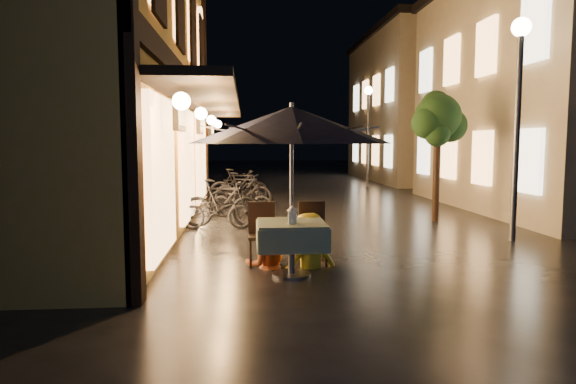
{
  "coord_description": "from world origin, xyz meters",
  "views": [
    {
      "loc": [
        -2.16,
        -7.44,
        1.92
      ],
      "look_at": [
        -1.52,
        0.34,
        1.15
      ],
      "focal_mm": 32.0,
      "sensor_mm": 36.0,
      "label": 1
    }
  ],
  "objects": [
    {
      "name": "bicycle_4",
      "position": [
        -2.41,
        7.02,
        0.43
      ],
      "size": [
        1.73,
        1.07,
        0.86
      ],
      "primitive_type": "imported",
      "rotation": [
        0.0,
        0.0,
        1.91
      ],
      "color": "black",
      "rests_on": "ground"
    },
    {
      "name": "cafe_chair_left",
      "position": [
        -1.92,
        0.48,
        0.54
      ],
      "size": [
        0.42,
        0.42,
        0.97
      ],
      "color": "black",
      "rests_on": "ground"
    },
    {
      "name": "bicycle_0",
      "position": [
        -2.81,
        3.8,
        0.42
      ],
      "size": [
        1.59,
        0.58,
        0.83
      ],
      "primitive_type": "imported",
      "rotation": [
        0.0,
        0.0,
        1.59
      ],
      "color": "black",
      "rests_on": "ground"
    },
    {
      "name": "west_building",
      "position": [
        -5.72,
        4.0,
        3.71
      ],
      "size": [
        5.9,
        11.4,
        7.4
      ],
      "color": "gold",
      "rests_on": "ground"
    },
    {
      "name": "cafe_table",
      "position": [
        -1.52,
        -0.26,
        0.59
      ],
      "size": [
        0.99,
        0.99,
        0.78
      ],
      "color": "#59595E",
      "rests_on": "ground"
    },
    {
      "name": "patio_umbrella",
      "position": [
        -1.52,
        -0.26,
        2.15
      ],
      "size": [
        2.87,
        2.87,
        2.46
      ],
      "color": "#59595E",
      "rests_on": "ground"
    },
    {
      "name": "streetlamp_near",
      "position": [
        3.0,
        2.0,
        2.92
      ],
      "size": [
        0.36,
        0.36,
        4.23
      ],
      "color": "#59595E",
      "rests_on": "ground"
    },
    {
      "name": "east_building_far",
      "position": [
        7.49,
        18.0,
        3.66
      ],
      "size": [
        7.3,
        10.3,
        7.3
      ],
      "color": "tan",
      "rests_on": "ground"
    },
    {
      "name": "street_tree",
      "position": [
        2.41,
        4.51,
        2.42
      ],
      "size": [
        1.43,
        1.2,
        3.15
      ],
      "color": "black",
      "rests_on": "ground"
    },
    {
      "name": "bicycle_3",
      "position": [
        -2.24,
        7.19,
        0.52
      ],
      "size": [
        1.8,
        1.08,
        1.04
      ],
      "primitive_type": "imported",
      "rotation": [
        0.0,
        0.0,
        1.2
      ],
      "color": "black",
      "rests_on": "ground"
    },
    {
      "name": "table_lantern",
      "position": [
        -1.52,
        -0.39,
        0.92
      ],
      "size": [
        0.16,
        0.16,
        0.25
      ],
      "color": "white",
      "rests_on": "cafe_table"
    },
    {
      "name": "bicycle_6",
      "position": [
        -2.55,
        9.52,
        0.45
      ],
      "size": [
        1.82,
        1.21,
        0.91
      ],
      "primitive_type": "imported",
      "rotation": [
        0.0,
        0.0,
        1.18
      ],
      "color": "black",
      "rests_on": "ground"
    },
    {
      "name": "cafe_chair_right",
      "position": [
        -1.12,
        0.48,
        0.54
      ],
      "size": [
        0.42,
        0.42,
        0.97
      ],
      "color": "black",
      "rests_on": "ground"
    },
    {
      "name": "bicycle_1",
      "position": [
        -2.7,
        4.04,
        0.54
      ],
      "size": [
        1.83,
        0.64,
        1.08
      ],
      "primitive_type": "imported",
      "rotation": [
        0.0,
        0.0,
        1.5
      ],
      "color": "black",
      "rests_on": "ground"
    },
    {
      "name": "person_yellow",
      "position": [
        -1.2,
        0.27,
        0.81
      ],
      "size": [
        1.15,
        0.82,
        1.62
      ],
      "primitive_type": "imported",
      "rotation": [
        0.0,
        0.0,
        3.37
      ],
      "color": "yellow",
      "rests_on": "ground"
    },
    {
      "name": "person_orange",
      "position": [
        -1.85,
        0.31,
        0.68
      ],
      "size": [
        0.69,
        0.56,
        1.35
      ],
      "primitive_type": "imported",
      "rotation": [
        0.0,
        0.0,
        3.21
      ],
      "color": "#C55B28",
      "rests_on": "ground"
    },
    {
      "name": "ground",
      "position": [
        0.0,
        0.0,
        0.0
      ],
      "size": [
        90.0,
        90.0,
        0.0
      ],
      "primitive_type": "plane",
      "color": "black",
      "rests_on": "ground"
    },
    {
      "name": "bicycle_2",
      "position": [
        -2.27,
        5.67,
        0.42
      ],
      "size": [
        1.63,
        0.69,
        0.83
      ],
      "primitive_type": "imported",
      "rotation": [
        0.0,
        0.0,
        1.48
      ],
      "color": "black",
      "rests_on": "ground"
    },
    {
      "name": "streetlamp_far",
      "position": [
        3.0,
        14.0,
        2.92
      ],
      "size": [
        0.36,
        0.36,
        4.23
      ],
      "color": "#59595E",
      "rests_on": "ground"
    },
    {
      "name": "bicycle_5",
      "position": [
        -2.38,
        8.42,
        0.54
      ],
      "size": [
        1.83,
        0.61,
        1.08
      ],
      "primitive_type": "imported",
      "rotation": [
        0.0,
        0.0,
        1.63
      ],
      "color": "black",
      "rests_on": "ground"
    }
  ]
}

